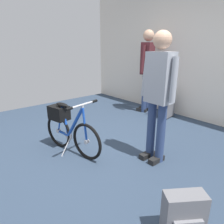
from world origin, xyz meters
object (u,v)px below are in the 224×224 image
visitor_near_wall (147,66)px  visitor_browsing (159,91)px  rolling_suitcase (167,105)px  folding_bike_foreground (68,127)px  backpack_on_floor (184,216)px

visitor_near_wall → visitor_browsing: (1.48, -1.54, -0.11)m
rolling_suitcase → folding_bike_foreground: bearing=-91.6°
folding_bike_foreground → backpack_on_floor: folding_bike_foreground is taller
visitor_near_wall → rolling_suitcase: size_ratio=2.16×
folding_bike_foreground → backpack_on_floor: (1.84, -0.01, -0.18)m
folding_bike_foreground → backpack_on_floor: 1.85m
visitor_browsing → visitor_near_wall: bearing=133.8°
visitor_browsing → rolling_suitcase: 1.90m
visitor_browsing → rolling_suitcase: bearing=119.8°
visitor_near_wall → backpack_on_floor: visitor_near_wall is taller
visitor_browsing → backpack_on_floor: (0.89, -0.78, -0.74)m
folding_bike_foreground → rolling_suitcase: 2.32m
backpack_on_floor → visitor_browsing: bearing=138.9°
visitor_near_wall → visitor_browsing: bearing=-46.2°
folding_bike_foreground → visitor_browsing: visitor_browsing is taller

